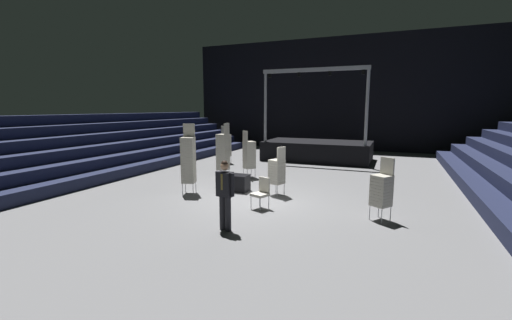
{
  "coord_description": "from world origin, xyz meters",
  "views": [
    {
      "loc": [
        4.15,
        -9.91,
        3.02
      ],
      "look_at": [
        0.14,
        -0.33,
        1.4
      ],
      "focal_mm": 23.47,
      "sensor_mm": 36.0,
      "label": 1
    }
  ],
  "objects_px": {
    "stage_riser": "(317,149)",
    "chair_stack_mid_left": "(277,171)",
    "chair_stack_front_right": "(223,151)",
    "chair_stack_rear_left": "(249,154)",
    "chair_stack_front_left": "(226,145)",
    "chair_stack_mid_right": "(382,189)",
    "man_with_tie": "(225,191)",
    "equipment_road_case": "(236,183)",
    "loose_chair_near_man": "(262,191)",
    "chair_stack_mid_centre": "(188,159)"
  },
  "relations": [
    {
      "from": "chair_stack_mid_left",
      "to": "equipment_road_case",
      "type": "bearing_deg",
      "value": 111.85
    },
    {
      "from": "chair_stack_front_left",
      "to": "chair_stack_front_right",
      "type": "bearing_deg",
      "value": -20.6
    },
    {
      "from": "chair_stack_front_right",
      "to": "loose_chair_near_man",
      "type": "bearing_deg",
      "value": -136.02
    },
    {
      "from": "man_with_tie",
      "to": "chair_stack_mid_centre",
      "type": "distance_m",
      "value": 3.96
    },
    {
      "from": "loose_chair_near_man",
      "to": "equipment_road_case",
      "type": "bearing_deg",
      "value": -24.03
    },
    {
      "from": "stage_riser",
      "to": "equipment_road_case",
      "type": "distance_m",
      "value": 8.5
    },
    {
      "from": "chair_stack_mid_left",
      "to": "loose_chair_near_man",
      "type": "distance_m",
      "value": 1.72
    },
    {
      "from": "man_with_tie",
      "to": "equipment_road_case",
      "type": "distance_m",
      "value": 4.07
    },
    {
      "from": "chair_stack_mid_centre",
      "to": "chair_stack_rear_left",
      "type": "xyz_separation_m",
      "value": [
        0.82,
        3.41,
        -0.21
      ]
    },
    {
      "from": "chair_stack_front_left",
      "to": "chair_stack_rear_left",
      "type": "height_order",
      "value": "same"
    },
    {
      "from": "man_with_tie",
      "to": "chair_stack_front_left",
      "type": "height_order",
      "value": "chair_stack_front_left"
    },
    {
      "from": "stage_riser",
      "to": "chair_stack_mid_right",
      "type": "xyz_separation_m",
      "value": [
        3.89,
        -9.85,
        0.24
      ]
    },
    {
      "from": "loose_chair_near_man",
      "to": "stage_riser",
      "type": "bearing_deg",
      "value": -65.94
    },
    {
      "from": "equipment_road_case",
      "to": "chair_stack_front_right",
      "type": "bearing_deg",
      "value": 130.72
    },
    {
      "from": "stage_riser",
      "to": "loose_chair_near_man",
      "type": "xyz_separation_m",
      "value": [
        0.52,
        -10.09,
        -0.09
      ]
    },
    {
      "from": "man_with_tie",
      "to": "chair_stack_mid_centre",
      "type": "bearing_deg",
      "value": -31.37
    },
    {
      "from": "equipment_road_case",
      "to": "chair_stack_mid_centre",
      "type": "bearing_deg",
      "value": -143.74
    },
    {
      "from": "chair_stack_front_left",
      "to": "man_with_tie",
      "type": "bearing_deg",
      "value": -18.99
    },
    {
      "from": "chair_stack_mid_right",
      "to": "chair_stack_mid_centre",
      "type": "relative_size",
      "value": 0.69
    },
    {
      "from": "chair_stack_front_left",
      "to": "chair_stack_mid_right",
      "type": "bearing_deg",
      "value": 3.94
    },
    {
      "from": "chair_stack_front_left",
      "to": "chair_stack_mid_left",
      "type": "relative_size",
      "value": 1.2
    },
    {
      "from": "man_with_tie",
      "to": "chair_stack_front_right",
      "type": "height_order",
      "value": "chair_stack_front_right"
    },
    {
      "from": "stage_riser",
      "to": "equipment_road_case",
      "type": "height_order",
      "value": "stage_riser"
    },
    {
      "from": "stage_riser",
      "to": "chair_stack_mid_centre",
      "type": "bearing_deg",
      "value": -104.93
    },
    {
      "from": "chair_stack_front_left",
      "to": "chair_stack_mid_right",
      "type": "distance_m",
      "value": 10.75
    },
    {
      "from": "man_with_tie",
      "to": "equipment_road_case",
      "type": "relative_size",
      "value": 1.96
    },
    {
      "from": "chair_stack_mid_right",
      "to": "stage_riser",
      "type": "bearing_deg",
      "value": -34.4
    },
    {
      "from": "man_with_tie",
      "to": "chair_stack_rear_left",
      "type": "bearing_deg",
      "value": -59.55
    },
    {
      "from": "man_with_tie",
      "to": "chair_stack_mid_left",
      "type": "height_order",
      "value": "man_with_tie"
    },
    {
      "from": "chair_stack_front_left",
      "to": "loose_chair_near_man",
      "type": "bearing_deg",
      "value": -11.77
    },
    {
      "from": "chair_stack_mid_right",
      "to": "chair_stack_front_right",
      "type": "bearing_deg",
      "value": 8.5
    },
    {
      "from": "chair_stack_mid_left",
      "to": "loose_chair_near_man",
      "type": "xyz_separation_m",
      "value": [
        0.1,
        -1.69,
        -0.33
      ]
    },
    {
      "from": "chair_stack_mid_left",
      "to": "equipment_road_case",
      "type": "distance_m",
      "value": 1.66
    },
    {
      "from": "chair_stack_front_left",
      "to": "chair_stack_mid_centre",
      "type": "xyz_separation_m",
      "value": [
        1.88,
        -6.42,
        0.21
      ]
    },
    {
      "from": "chair_stack_front_right",
      "to": "chair_stack_rear_left",
      "type": "xyz_separation_m",
      "value": [
        0.88,
        0.74,
        -0.17
      ]
    },
    {
      "from": "stage_riser",
      "to": "chair_stack_mid_left",
      "type": "distance_m",
      "value": 8.42
    },
    {
      "from": "chair_stack_front_left",
      "to": "chair_stack_mid_left",
      "type": "distance_m",
      "value": 7.24
    },
    {
      "from": "chair_stack_rear_left",
      "to": "equipment_road_case",
      "type": "height_order",
      "value": "chair_stack_rear_left"
    },
    {
      "from": "chair_stack_front_left",
      "to": "stage_riser",
      "type": "bearing_deg",
      "value": 77.82
    },
    {
      "from": "chair_stack_mid_centre",
      "to": "chair_stack_rear_left",
      "type": "bearing_deg",
      "value": -121.75
    },
    {
      "from": "chair_stack_rear_left",
      "to": "loose_chair_near_man",
      "type": "relative_size",
      "value": 2.17
    },
    {
      "from": "chair_stack_mid_centre",
      "to": "stage_riser",
      "type": "bearing_deg",
      "value": -123.14
    },
    {
      "from": "stage_riser",
      "to": "chair_stack_front_left",
      "type": "relative_size",
      "value": 2.92
    },
    {
      "from": "equipment_road_case",
      "to": "chair_stack_mid_left",
      "type": "bearing_deg",
      "value": 0.68
    },
    {
      "from": "chair_stack_mid_right",
      "to": "equipment_road_case",
      "type": "bearing_deg",
      "value": 18.21
    },
    {
      "from": "chair_stack_mid_left",
      "to": "chair_stack_mid_centre",
      "type": "relative_size",
      "value": 0.69
    },
    {
      "from": "chair_stack_front_right",
      "to": "chair_stack_rear_left",
      "type": "bearing_deg",
      "value": -48.76
    },
    {
      "from": "man_with_tie",
      "to": "chair_stack_rear_left",
      "type": "xyz_separation_m",
      "value": [
        -2.05,
        6.12,
        0.03
      ]
    },
    {
      "from": "stage_riser",
      "to": "chair_stack_rear_left",
      "type": "relative_size",
      "value": 2.92
    },
    {
      "from": "chair_stack_front_right",
      "to": "equipment_road_case",
      "type": "relative_size",
      "value": 2.66
    }
  ]
}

